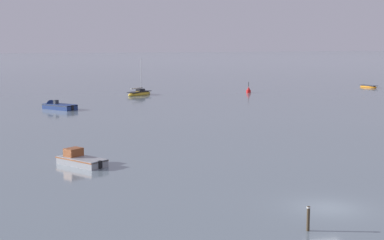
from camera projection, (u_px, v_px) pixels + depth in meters
name	position (u px, v px, depth m)	size (l,w,h in m)	color
ground_plane	(329.00, 208.00, 37.67)	(800.00, 800.00, 0.00)	slate
sailboat_moored_0	(139.00, 93.00, 111.80)	(6.03, 5.64, 7.07)	gold
rowboat_moored_0	(368.00, 87.00, 128.68)	(2.72, 4.78, 0.72)	orange
motorboat_moored_0	(76.00, 160.00, 50.84)	(4.61, 5.42, 2.03)	gray
motorboat_moored_1	(55.00, 107.00, 90.10)	(5.74, 6.30, 2.18)	navy
channel_buoy	(249.00, 90.00, 116.40)	(0.90, 0.90, 2.30)	red
mooring_post_left	(308.00, 219.00, 33.18)	(0.22, 0.22, 1.58)	#3F3323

